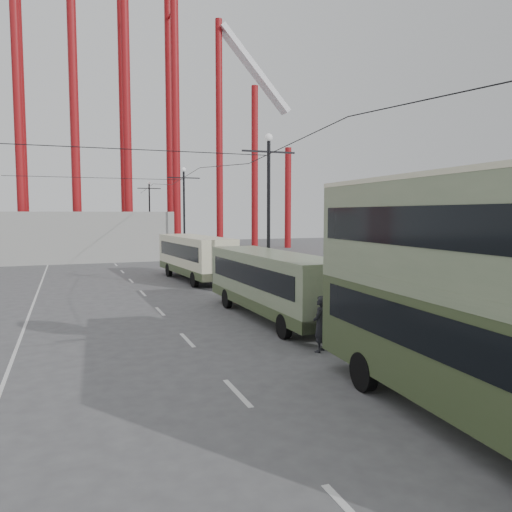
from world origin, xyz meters
name	(u,v)px	position (x,y,z in m)	size (l,w,h in m)	color
ground	(347,453)	(0.00, 0.00, 0.00)	(160.00, 160.00, 0.00)	#4D4D50
road_markings	(151,299)	(-0.86, 19.70, 0.01)	(12.52, 120.00, 0.01)	silver
lamp_post_mid	(269,216)	(5.60, 18.00, 4.68)	(3.20, 0.44, 9.32)	black
lamp_post_far	(184,215)	(5.60, 40.00, 4.68)	(3.20, 0.44, 9.32)	black
lamp_post_distant	(150,215)	(5.60, 62.00, 4.68)	(3.20, 0.44, 9.32)	black
roller_coaster	(86,64)	(-2.49, 56.89, 22.92)	(52.95, 5.00, 55.48)	maroon
fairground_shed	(59,236)	(-6.00, 47.00, 2.50)	(22.00, 10.00, 5.00)	#9F9F9A
double_decker_bus	(485,288)	(3.33, -0.11, 3.22)	(3.24, 10.81, 5.74)	#374425
single_decker_green	(272,282)	(3.56, 12.52, 1.71)	(2.72, 10.76, 3.03)	#6A7959
single_decker_cream	(195,256)	(3.39, 26.61, 1.79)	(3.42, 10.42, 3.19)	beige
pedestrian	(320,324)	(2.99, 6.80, 0.99)	(0.72, 0.47, 1.97)	black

